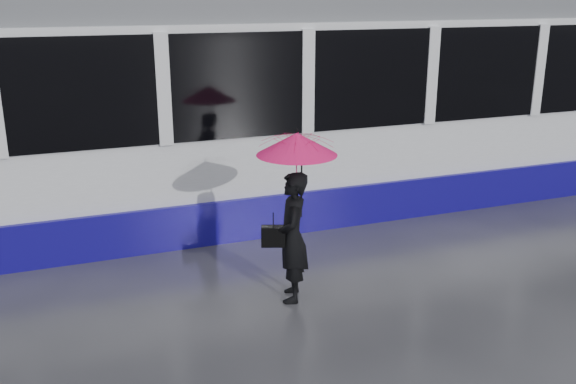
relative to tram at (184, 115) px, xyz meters
name	(u,v)px	position (x,y,z in m)	size (l,w,h in m)	color
ground	(199,287)	(-0.43, -2.50, -1.64)	(90.00, 90.00, 0.00)	#29292E
rails	(162,220)	(-0.43, 0.00, -1.63)	(34.00, 1.51, 0.02)	#3F3D38
tram	(184,115)	(0.00, 0.00, 0.00)	(26.00, 2.56, 3.35)	white
woman	(292,237)	(0.51, -3.18, -0.88)	(0.55, 0.36, 1.51)	black
umbrella	(297,159)	(0.56, -3.18, 0.02)	(1.14, 1.14, 1.02)	#F2145A
handbag	(273,236)	(0.29, -3.16, -0.84)	(0.29, 0.20, 0.41)	black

